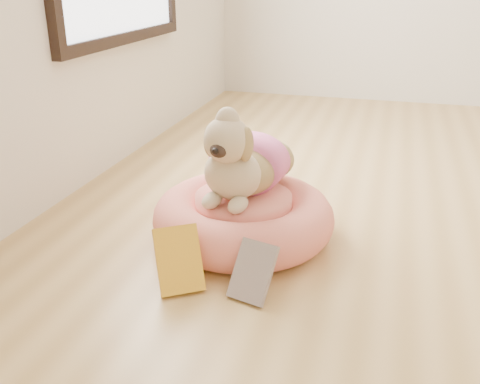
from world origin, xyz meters
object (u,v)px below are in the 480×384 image
(dog, at_px, (244,147))
(pet_bed, at_px, (243,217))
(book_white, at_px, (253,272))
(book_yellow, at_px, (179,260))

(dog, bearing_deg, pet_bed, -66.66)
(pet_bed, relative_size, book_white, 3.57)
(book_yellow, bearing_deg, pet_bed, 41.15)
(pet_bed, xyz_separation_m, book_yellow, (-0.11, -0.42, 0.02))
(dog, relative_size, book_yellow, 2.31)
(pet_bed, xyz_separation_m, dog, (-0.01, 0.02, 0.29))
(pet_bed, relative_size, book_yellow, 3.18)
(pet_bed, height_order, book_white, pet_bed)
(book_yellow, relative_size, book_white, 1.12)
(book_yellow, xyz_separation_m, book_white, (0.25, 0.02, -0.02))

